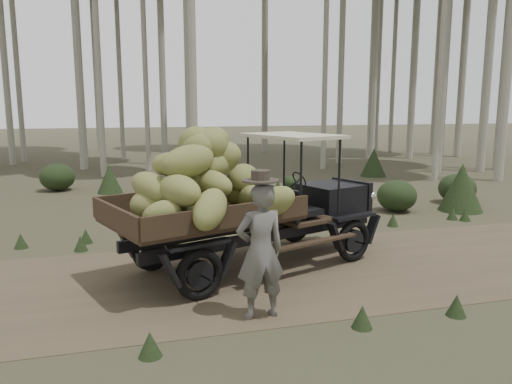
% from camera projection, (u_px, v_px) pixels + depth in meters
% --- Properties ---
extents(ground, '(120.00, 120.00, 0.00)m').
position_uv_depth(ground, '(349.00, 267.00, 8.72)').
color(ground, '#473D2B').
rests_on(ground, ground).
extents(dirt_track, '(70.00, 4.00, 0.01)m').
position_uv_depth(dirt_track, '(349.00, 267.00, 8.72)').
color(dirt_track, brown).
rests_on(dirt_track, ground).
extents(banana_truck, '(5.20, 3.40, 2.52)m').
position_uv_depth(banana_truck, '(227.00, 187.00, 8.13)').
color(banana_truck, black).
rests_on(banana_truck, ground).
extents(farmer, '(0.70, 0.53, 1.97)m').
position_uv_depth(farmer, '(260.00, 249.00, 6.50)').
color(farmer, '#5A5752').
rests_on(farmer, ground).
extents(undergrowth, '(21.55, 22.23, 1.38)m').
position_uv_depth(undergrowth, '(285.00, 231.00, 9.22)').
color(undergrowth, '#233319').
rests_on(undergrowth, ground).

